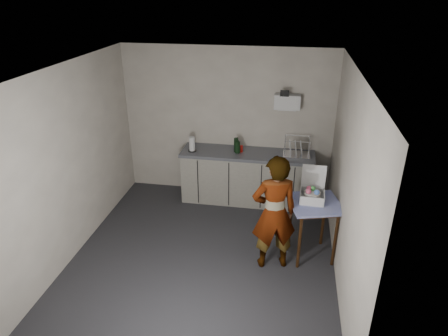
% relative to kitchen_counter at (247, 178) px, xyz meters
% --- Properties ---
extents(ground, '(4.00, 4.00, 0.00)m').
position_rel_kitchen_counter_xyz_m(ground, '(-0.40, -1.70, -0.43)').
color(ground, '#26252A').
rests_on(ground, ground).
extents(wall_back, '(3.60, 0.02, 2.60)m').
position_rel_kitchen_counter_xyz_m(wall_back, '(-0.40, 0.29, 0.87)').
color(wall_back, '#B8AEA0').
rests_on(wall_back, ground).
extents(wall_right, '(0.02, 4.00, 2.60)m').
position_rel_kitchen_counter_xyz_m(wall_right, '(1.39, -1.70, 0.87)').
color(wall_right, '#B8AEA0').
rests_on(wall_right, ground).
extents(wall_left, '(0.02, 4.00, 2.60)m').
position_rel_kitchen_counter_xyz_m(wall_left, '(-2.19, -1.70, 0.87)').
color(wall_left, '#B8AEA0').
rests_on(wall_left, ground).
extents(ceiling, '(3.60, 4.00, 0.01)m').
position_rel_kitchen_counter_xyz_m(ceiling, '(-0.40, -1.70, 2.17)').
color(ceiling, white).
rests_on(ceiling, wall_back).
extents(kitchen_counter, '(2.24, 0.62, 0.91)m').
position_rel_kitchen_counter_xyz_m(kitchen_counter, '(0.00, 0.00, 0.00)').
color(kitchen_counter, black).
rests_on(kitchen_counter, ground).
extents(wall_shelf, '(0.42, 0.18, 0.37)m').
position_rel_kitchen_counter_xyz_m(wall_shelf, '(0.60, 0.22, 1.32)').
color(wall_shelf, white).
rests_on(wall_shelf, ground).
extents(side_table, '(0.81, 0.81, 0.85)m').
position_rel_kitchen_counter_xyz_m(side_table, '(1.07, -1.41, 0.32)').
color(side_table, '#351C0C').
rests_on(side_table, ground).
extents(standing_man, '(0.67, 0.53, 1.61)m').
position_rel_kitchen_counter_xyz_m(standing_man, '(0.55, -1.70, 0.38)').
color(standing_man, '#B2A593').
rests_on(standing_man, ground).
extents(soap_bottle, '(0.13, 0.13, 0.27)m').
position_rel_kitchen_counter_xyz_m(soap_bottle, '(-0.17, -0.04, 0.62)').
color(soap_bottle, black).
rests_on(soap_bottle, kitchen_counter).
extents(soda_can, '(0.06, 0.06, 0.11)m').
position_rel_kitchen_counter_xyz_m(soda_can, '(-0.11, 0.02, 0.54)').
color(soda_can, red).
rests_on(soda_can, kitchen_counter).
extents(dark_bottle, '(0.07, 0.07, 0.24)m').
position_rel_kitchen_counter_xyz_m(dark_bottle, '(-0.20, 0.01, 0.60)').
color(dark_bottle, black).
rests_on(dark_bottle, kitchen_counter).
extents(paper_towel, '(0.14, 0.14, 0.25)m').
position_rel_kitchen_counter_xyz_m(paper_towel, '(-0.93, -0.09, 0.60)').
color(paper_towel, black).
rests_on(paper_towel, kitchen_counter).
extents(dish_rack, '(0.44, 0.33, 0.31)m').
position_rel_kitchen_counter_xyz_m(dish_rack, '(0.80, 0.02, 0.55)').
color(dish_rack, white).
rests_on(dish_rack, kitchen_counter).
extents(bakery_box, '(0.33, 0.34, 0.45)m').
position_rel_kitchen_counter_xyz_m(bakery_box, '(1.03, -1.34, 0.53)').
color(bakery_box, white).
rests_on(bakery_box, side_table).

